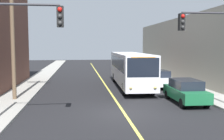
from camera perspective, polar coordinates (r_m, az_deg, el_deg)
ground_plane at (r=15.72m, az=2.60°, el=-9.18°), size 120.00×120.00×0.00m
sidewalk_left at (r=25.74m, az=-17.48°, el=-3.60°), size 2.50×90.00×0.15m
sidewalk_right at (r=27.14m, az=14.26°, el=-3.08°), size 2.50×90.00×0.15m
lane_stripe_center at (r=30.37m, az=-2.13°, el=-2.19°), size 0.16×60.00×0.01m
building_right_warehouse at (r=36.59m, az=20.81°, el=4.28°), size 12.00×26.69×7.07m
city_bus at (r=25.15m, az=3.91°, el=0.42°), size 2.96×12.22×3.20m
parked_car_green at (r=18.87m, az=15.50°, el=-4.33°), size 1.88×4.43×1.62m
parked_car_white at (r=25.52m, az=9.84°, el=-1.77°), size 1.92×4.45×1.62m
parked_car_red at (r=31.48m, az=6.59°, el=-0.42°), size 1.91×4.44×1.62m
utility_pole_near at (r=20.01m, az=-20.71°, el=12.75°), size 2.40×0.28×11.93m
traffic_signal_left_corner at (r=13.48m, az=-19.36°, el=6.61°), size 3.75×0.48×6.00m
traffic_signal_right_corner at (r=17.19m, az=20.74°, el=6.20°), size 3.75×0.48×6.00m
fire_hydrant at (r=22.72m, az=17.57°, el=-3.45°), size 0.44×0.26×0.84m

